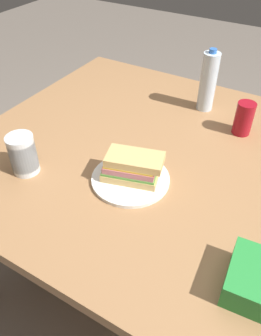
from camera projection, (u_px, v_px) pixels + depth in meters
ground_plane at (160, 279)px, 1.63m from camera, size 8.00×8.00×0.00m
dining_table at (171, 176)px, 1.19m from camera, size 1.42×1.15×0.76m
paper_plate at (130, 179)px, 1.04m from camera, size 0.24×0.24×0.01m
sandwich at (132, 167)px, 1.01m from camera, size 0.20×0.14×0.08m
soda_can_red at (244, 118)px, 1.20m from camera, size 0.07×0.07×0.12m
water_bottle_tall at (208, 82)px, 1.30m from camera, size 0.06×0.06×0.25m
plastic_cup_stack at (23, 154)px, 1.04m from camera, size 0.08×0.08×0.13m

